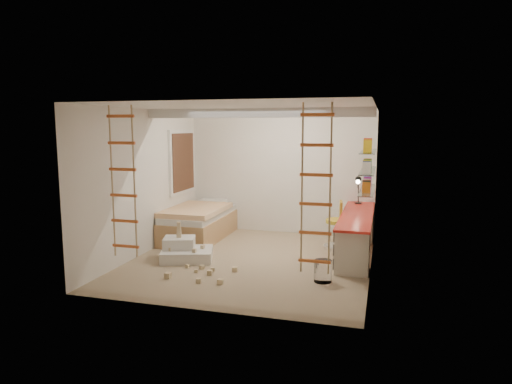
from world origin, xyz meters
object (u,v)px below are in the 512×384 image
(desk, at_px, (356,232))
(bed, at_px, (199,222))
(play_platform, at_px, (185,251))
(swivel_chair, at_px, (338,231))

(desk, relative_size, bed, 1.40)
(bed, height_order, play_platform, bed)
(desk, bearing_deg, swivel_chair, 136.94)
(bed, distance_m, swivel_chair, 2.85)
(play_platform, bearing_deg, desk, 21.92)
(swivel_chair, bearing_deg, bed, 179.28)
(bed, bearing_deg, swivel_chair, -0.72)
(desk, distance_m, swivel_chair, 0.49)
(desk, distance_m, play_platform, 3.07)
(swivel_chair, bearing_deg, play_platform, -149.40)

